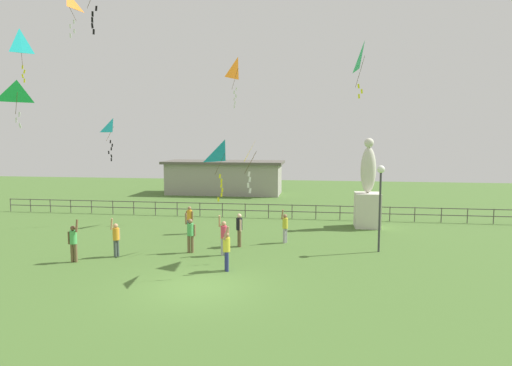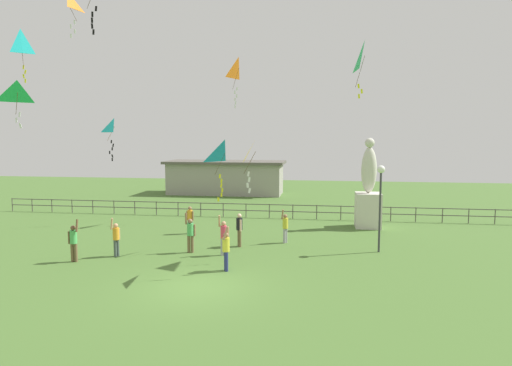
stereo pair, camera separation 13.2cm
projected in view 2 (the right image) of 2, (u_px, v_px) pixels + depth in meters
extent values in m
plane|color=#476B2D|center=(198.00, 287.00, 16.00)|extent=(80.00, 80.00, 0.00)
cube|color=beige|center=(368.00, 210.00, 26.49)|extent=(1.48, 1.48, 2.08)
ellipsoid|color=beige|center=(369.00, 170.00, 26.24)|extent=(0.90, 0.76, 2.74)
sphere|color=beige|center=(370.00, 143.00, 26.07)|extent=(0.56, 0.56, 0.56)
cylinder|color=#38383D|center=(380.00, 213.00, 20.72)|extent=(0.10, 0.10, 3.78)
sphere|color=white|center=(381.00, 169.00, 20.50)|extent=(0.36, 0.36, 0.36)
cylinder|color=#99999E|center=(222.00, 247.00, 20.30)|extent=(0.14, 0.14, 0.80)
cylinder|color=#99999E|center=(226.00, 247.00, 20.32)|extent=(0.14, 0.14, 0.80)
cylinder|color=#D83F59|center=(224.00, 232.00, 20.24)|extent=(0.29, 0.29, 0.57)
sphere|color=tan|center=(224.00, 224.00, 20.20)|extent=(0.22, 0.22, 0.22)
cylinder|color=tan|center=(219.00, 221.00, 20.21)|extent=(0.13, 0.21, 0.55)
cylinder|color=tan|center=(228.00, 233.00, 20.27)|extent=(0.09, 0.09, 0.54)
cylinder|color=navy|center=(189.00, 227.00, 24.86)|extent=(0.13, 0.13, 0.79)
cylinder|color=navy|center=(191.00, 227.00, 24.79)|extent=(0.13, 0.13, 0.79)
cylinder|color=orange|center=(190.00, 215.00, 24.75)|extent=(0.29, 0.29, 0.56)
sphere|color=#8C6647|center=(190.00, 208.00, 24.71)|extent=(0.21, 0.21, 0.21)
cylinder|color=#8C6647|center=(187.00, 215.00, 24.84)|extent=(0.09, 0.09, 0.53)
cylinder|color=#8C6647|center=(193.00, 216.00, 24.67)|extent=(0.09, 0.09, 0.53)
cylinder|color=navy|center=(226.00, 262.00, 17.87)|extent=(0.14, 0.14, 0.81)
cylinder|color=navy|center=(226.00, 261.00, 18.02)|extent=(0.14, 0.14, 0.81)
cylinder|color=gold|center=(226.00, 245.00, 17.88)|extent=(0.29, 0.29, 0.57)
sphere|color=#8C6647|center=(226.00, 235.00, 17.83)|extent=(0.22, 0.22, 0.22)
cylinder|color=#8C6647|center=(226.00, 233.00, 17.62)|extent=(0.26, 0.18, 0.54)
cylinder|color=#8C6647|center=(225.00, 244.00, 18.07)|extent=(0.09, 0.09, 0.54)
cylinder|color=#3F4C47|center=(115.00, 248.00, 20.03)|extent=(0.13, 0.13, 0.78)
cylinder|color=#3F4C47|center=(118.00, 248.00, 20.17)|extent=(0.13, 0.13, 0.78)
cylinder|color=orange|center=(116.00, 234.00, 20.03)|extent=(0.28, 0.28, 0.55)
sphere|color=tan|center=(116.00, 226.00, 19.99)|extent=(0.21, 0.21, 0.21)
cylinder|color=tan|center=(112.00, 224.00, 19.83)|extent=(0.18, 0.13, 0.53)
cylinder|color=tan|center=(119.00, 234.00, 20.20)|extent=(0.09, 0.09, 0.52)
cylinder|color=#99999E|center=(284.00, 236.00, 22.61)|extent=(0.13, 0.13, 0.76)
cylinder|color=#99999E|center=(286.00, 235.00, 22.72)|extent=(0.13, 0.13, 0.76)
cylinder|color=gold|center=(285.00, 223.00, 22.60)|extent=(0.28, 0.28, 0.54)
sphere|color=#8C6647|center=(285.00, 216.00, 22.56)|extent=(0.20, 0.20, 0.20)
cylinder|color=#8C6647|center=(283.00, 214.00, 22.44)|extent=(0.17, 0.15, 0.51)
cylinder|color=#8C6647|center=(287.00, 223.00, 22.74)|extent=(0.08, 0.08, 0.51)
cylinder|color=brown|center=(76.00, 253.00, 19.24)|extent=(0.14, 0.14, 0.81)
cylinder|color=brown|center=(72.00, 253.00, 19.26)|extent=(0.14, 0.14, 0.81)
cylinder|color=#4CB259|center=(73.00, 237.00, 19.18)|extent=(0.30, 0.30, 0.58)
sphere|color=brown|center=(73.00, 228.00, 19.13)|extent=(0.22, 0.22, 0.22)
cylinder|color=brown|center=(77.00, 226.00, 19.06)|extent=(0.10, 0.20, 0.55)
cylinder|color=brown|center=(69.00, 238.00, 19.20)|extent=(0.09, 0.09, 0.55)
cylinder|color=brown|center=(189.00, 244.00, 20.78)|extent=(0.14, 0.14, 0.82)
cylinder|color=brown|center=(192.00, 244.00, 20.79)|extent=(0.14, 0.14, 0.82)
cylinder|color=#4CB259|center=(190.00, 229.00, 20.71)|extent=(0.30, 0.30, 0.58)
sphere|color=#8C6647|center=(190.00, 221.00, 20.67)|extent=(0.22, 0.22, 0.22)
cylinder|color=#8C6647|center=(186.00, 219.00, 20.70)|extent=(0.12, 0.17, 0.55)
cylinder|color=#8C6647|center=(195.00, 230.00, 20.73)|extent=(0.09, 0.09, 0.55)
cylinder|color=brown|center=(239.00, 238.00, 21.99)|extent=(0.14, 0.14, 0.84)
cylinder|color=brown|center=(240.00, 239.00, 21.84)|extent=(0.14, 0.14, 0.84)
cylinder|color=black|center=(239.00, 224.00, 21.84)|extent=(0.31, 0.31, 0.59)
sphere|color=beige|center=(239.00, 216.00, 21.80)|extent=(0.23, 0.23, 0.23)
cylinder|color=beige|center=(238.00, 224.00, 22.04)|extent=(0.09, 0.09, 0.56)
cylinder|color=beige|center=(241.00, 225.00, 21.65)|extent=(0.09, 0.09, 0.56)
cube|color=black|center=(96.00, 9.00, 16.98)|extent=(0.09, 0.04, 0.20)
cube|color=black|center=(92.00, 14.00, 16.96)|extent=(0.09, 0.03, 0.20)
cube|color=black|center=(92.00, 20.00, 16.98)|extent=(0.09, 0.04, 0.20)
cube|color=black|center=(92.00, 26.00, 17.00)|extent=(0.10, 0.01, 0.20)
cube|color=black|center=(93.00, 32.00, 17.03)|extent=(0.10, 0.03, 0.21)
pyramid|color=yellow|center=(256.00, 151.00, 17.10)|extent=(0.62, 1.20, 0.87)
cylinder|color=#4C381E|center=(250.00, 163.00, 17.15)|extent=(0.48, 0.08, 0.88)
cube|color=white|center=(248.00, 174.00, 17.18)|extent=(0.11, 0.05, 0.21)
cube|color=white|center=(249.00, 180.00, 17.21)|extent=(0.11, 0.02, 0.21)
cube|color=white|center=(247.00, 185.00, 17.21)|extent=(0.09, 0.02, 0.20)
cube|color=white|center=(249.00, 191.00, 17.26)|extent=(0.11, 0.03, 0.21)
pyramid|color=#1EB759|center=(18.00, 92.00, 17.32)|extent=(1.06, 1.11, 0.84)
cylinder|color=#4C381E|center=(17.00, 103.00, 17.55)|extent=(0.39, 0.34, 0.84)
cube|color=white|center=(20.00, 115.00, 17.62)|extent=(0.10, 0.04, 0.20)
cube|color=white|center=(16.00, 120.00, 17.61)|extent=(0.11, 0.05, 0.21)
cube|color=white|center=(20.00, 126.00, 17.67)|extent=(0.11, 0.05, 0.21)
pyramid|color=#19B2B2|center=(21.00, 42.00, 21.98)|extent=(0.91, 0.91, 1.27)
cylinder|color=#4C381E|center=(22.00, 55.00, 21.86)|extent=(0.34, 0.35, 1.27)
cube|color=yellow|center=(23.00, 67.00, 21.93)|extent=(0.08, 0.04, 0.20)
cube|color=yellow|center=(25.00, 72.00, 21.98)|extent=(0.11, 0.05, 0.21)
cube|color=yellow|center=(24.00, 76.00, 21.97)|extent=(0.11, 0.03, 0.21)
cube|color=yellow|center=(25.00, 81.00, 22.02)|extent=(0.10, 0.02, 0.21)
pyramid|color=orange|center=(239.00, 68.00, 27.60)|extent=(0.89, 1.24, 1.30)
cylinder|color=#4C381E|center=(236.00, 79.00, 27.79)|extent=(0.46, 0.20, 1.30)
cube|color=white|center=(237.00, 89.00, 27.88)|extent=(0.11, 0.04, 0.21)
cube|color=white|center=(235.00, 92.00, 27.86)|extent=(0.10, 0.05, 0.20)
cube|color=white|center=(237.00, 96.00, 27.92)|extent=(0.08, 0.05, 0.20)
cube|color=white|center=(235.00, 99.00, 27.90)|extent=(0.11, 0.03, 0.21)
cube|color=white|center=(236.00, 103.00, 27.94)|extent=(0.10, 0.04, 0.20)
cube|color=white|center=(235.00, 106.00, 27.95)|extent=(0.08, 0.04, 0.20)
pyramid|color=#198CD1|center=(225.00, 153.00, 20.51)|extent=(1.18, 1.27, 1.07)
cylinder|color=#4C381E|center=(220.00, 164.00, 20.80)|extent=(0.62, 0.40, 1.07)
cube|color=yellow|center=(220.00, 176.00, 20.86)|extent=(0.10, 0.02, 0.21)
cube|color=yellow|center=(221.00, 181.00, 20.90)|extent=(0.11, 0.03, 0.21)
cube|color=yellow|center=(221.00, 185.00, 20.92)|extent=(0.12, 0.04, 0.21)
cube|color=yellow|center=(222.00, 190.00, 20.96)|extent=(0.10, 0.04, 0.21)
cube|color=yellow|center=(221.00, 195.00, 20.97)|extent=(0.09, 0.02, 0.20)
cube|color=yellow|center=(218.00, 199.00, 20.95)|extent=(0.09, 0.01, 0.20)
pyramid|color=#19B2B2|center=(114.00, 127.00, 27.30)|extent=(0.98, 0.87, 0.89)
cylinder|color=#4C381E|center=(111.00, 134.00, 27.09)|extent=(0.25, 0.57, 0.89)
cube|color=black|center=(111.00, 142.00, 27.14)|extent=(0.11, 0.02, 0.21)
cube|color=black|center=(113.00, 145.00, 27.20)|extent=(0.10, 0.03, 0.21)
cube|color=black|center=(112.00, 149.00, 27.20)|extent=(0.11, 0.04, 0.21)
cube|color=black|center=(110.00, 152.00, 27.17)|extent=(0.10, 0.04, 0.21)
cube|color=black|center=(112.00, 156.00, 27.24)|extent=(0.12, 0.05, 0.21)
cube|color=black|center=(112.00, 160.00, 27.26)|extent=(0.08, 0.01, 0.20)
pyramid|color=orange|center=(68.00, 2.00, 21.42)|extent=(0.68, 0.95, 0.93)
cylinder|color=#4C381E|center=(72.00, 12.00, 21.38)|extent=(0.52, 0.11, 0.93)
cube|color=white|center=(75.00, 22.00, 21.46)|extent=(0.08, 0.04, 0.20)
cube|color=white|center=(71.00, 27.00, 21.43)|extent=(0.09, 0.03, 0.20)
cube|color=white|center=(75.00, 31.00, 21.51)|extent=(0.09, 0.04, 0.20)
cube|color=white|center=(71.00, 36.00, 21.47)|extent=(0.09, 0.05, 0.20)
pyramid|color=#1EB759|center=(365.00, 55.00, 19.50)|extent=(0.52, 1.11, 1.38)
cylinder|color=#4C381E|center=(360.00, 71.00, 19.57)|extent=(0.39, 0.06, 1.38)
cube|color=yellow|center=(359.00, 86.00, 19.62)|extent=(0.11, 0.05, 0.21)
cube|color=yellow|center=(362.00, 91.00, 19.70)|extent=(0.11, 0.03, 0.21)
cube|color=yellow|center=(359.00, 96.00, 19.68)|extent=(0.10, 0.03, 0.21)
cylinder|color=#4C4742|center=(12.00, 205.00, 32.35)|extent=(0.06, 0.06, 0.95)
cylinder|color=#4C4742|center=(32.00, 205.00, 32.12)|extent=(0.06, 0.06, 0.95)
cylinder|color=#4C4742|center=(52.00, 206.00, 31.89)|extent=(0.06, 0.06, 0.95)
cylinder|color=#4C4742|center=(72.00, 206.00, 31.66)|extent=(0.06, 0.06, 0.95)
cylinder|color=#4C4742|center=(93.00, 207.00, 31.43)|extent=(0.06, 0.06, 0.95)
cylinder|color=#4C4742|center=(114.00, 207.00, 31.20)|extent=(0.06, 0.06, 0.95)
cylinder|color=#4C4742|center=(135.00, 208.00, 30.97)|extent=(0.06, 0.06, 0.95)
cylinder|color=#4C4742|center=(156.00, 208.00, 30.74)|extent=(0.06, 0.06, 0.95)
cylinder|color=#4C4742|center=(178.00, 209.00, 30.51)|extent=(0.06, 0.06, 0.95)
cylinder|color=#4C4742|center=(201.00, 209.00, 30.27)|extent=(0.06, 0.06, 0.95)
cylinder|color=#4C4742|center=(223.00, 210.00, 30.04)|extent=(0.06, 0.06, 0.95)
cylinder|color=#4C4742|center=(246.00, 210.00, 29.81)|extent=(0.06, 0.06, 0.95)
cylinder|color=#4C4742|center=(269.00, 211.00, 29.58)|extent=(0.06, 0.06, 0.95)
cylinder|color=#4C4742|center=(293.00, 212.00, 29.35)|extent=(0.06, 0.06, 0.95)
cylinder|color=#4C4742|center=(317.00, 212.00, 29.12)|extent=(0.06, 0.06, 0.95)
cylinder|color=#4C4742|center=(341.00, 213.00, 28.89)|extent=(0.06, 0.06, 0.95)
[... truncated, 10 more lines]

